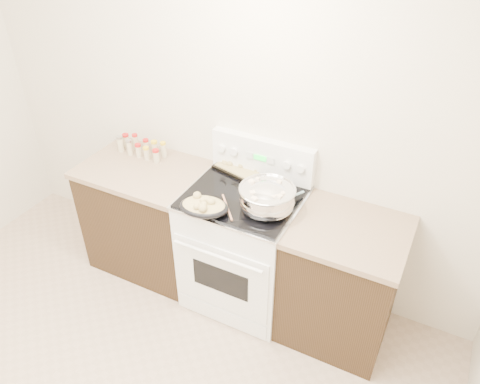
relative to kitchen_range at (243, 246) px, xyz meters
The scene contains 9 objects.
counter_left 0.83m from the kitchen_range, behind, with size 0.93×0.67×0.92m.
counter_right 0.73m from the kitchen_range, ahead, with size 0.73×0.67×0.92m.
kitchen_range is the anchor object (origin of this frame).
mixing_bowl 0.58m from the kitchen_range, 20.59° to the right, with size 0.43×0.43×0.21m.
roasting_pan 0.59m from the kitchen_range, 115.82° to the right, with size 0.36×0.29×0.11m.
baking_sheet 0.57m from the kitchen_range, 120.83° to the left, with size 0.40×0.32×0.06m.
wooden_spoon 0.52m from the kitchen_range, 106.93° to the right, with size 0.19×0.22×0.04m.
blue_ladle 0.57m from the kitchen_range, ahead, with size 0.12×0.27×0.10m.
spice_jars 1.09m from the kitchen_range, behind, with size 0.40×0.15×0.13m.
Camera 1 is at (1.49, -0.86, 2.75)m, focal length 35.00 mm.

